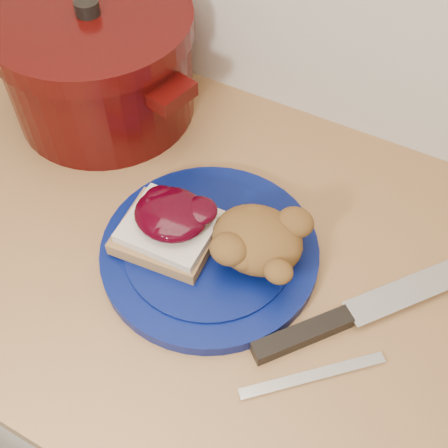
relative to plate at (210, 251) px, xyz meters
The scene contains 8 objects.
base_cabinet 0.48m from the plate, 163.74° to the left, with size 4.00×0.60×0.86m, color beige.
plate is the anchor object (origin of this frame).
sandwich 0.06m from the plate, 166.14° to the right, with size 0.13×0.11×0.06m.
stuffing_mound 0.07m from the plate, 17.57° to the left, with size 0.11×0.10×0.06m, color brown.
chef_knife 0.18m from the plate, ahead, with size 0.23×0.28×0.02m.
butter_knife 0.20m from the plate, 26.01° to the right, with size 0.17×0.01×0.00m, color silver.
dutch_oven 0.34m from the plate, 148.74° to the left, with size 0.35×0.34×0.18m.
pepper_grinder 0.43m from the plate, 156.37° to the left, with size 0.07×0.07×0.14m.
Camera 1 is at (0.24, 1.14, 1.50)m, focal length 45.00 mm.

